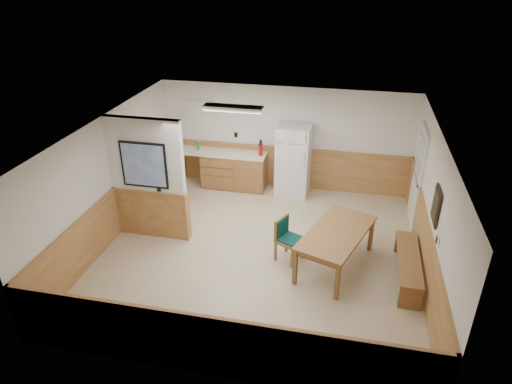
% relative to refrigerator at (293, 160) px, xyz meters
% --- Properties ---
extents(ground, '(6.00, 6.00, 0.00)m').
position_rel_refrigerator_xyz_m(ground, '(-0.27, -2.63, -0.86)').
color(ground, '#C5B68E').
rests_on(ground, ground).
extents(ceiling, '(6.00, 6.00, 0.02)m').
position_rel_refrigerator_xyz_m(ceiling, '(-0.27, -2.63, 1.64)').
color(ceiling, silver).
rests_on(ceiling, back_wall).
extents(back_wall, '(6.00, 0.02, 2.50)m').
position_rel_refrigerator_xyz_m(back_wall, '(-0.27, 0.37, 0.39)').
color(back_wall, white).
rests_on(back_wall, ground).
extents(right_wall, '(0.02, 6.00, 2.50)m').
position_rel_refrigerator_xyz_m(right_wall, '(2.73, -2.63, 0.39)').
color(right_wall, white).
rests_on(right_wall, ground).
extents(left_wall, '(0.02, 6.00, 2.50)m').
position_rel_refrigerator_xyz_m(left_wall, '(-3.27, -2.63, 0.39)').
color(left_wall, white).
rests_on(left_wall, ground).
extents(wainscot_back, '(6.00, 0.04, 1.00)m').
position_rel_refrigerator_xyz_m(wainscot_back, '(-0.27, 0.35, -0.36)').
color(wainscot_back, tan).
rests_on(wainscot_back, ground).
extents(wainscot_right, '(0.04, 6.00, 1.00)m').
position_rel_refrigerator_xyz_m(wainscot_right, '(2.71, -2.63, -0.36)').
color(wainscot_right, tan).
rests_on(wainscot_right, ground).
extents(wainscot_left, '(0.04, 6.00, 1.00)m').
position_rel_refrigerator_xyz_m(wainscot_left, '(-3.25, -2.63, -0.36)').
color(wainscot_left, tan).
rests_on(wainscot_left, ground).
extents(partition_wall, '(1.50, 0.20, 2.50)m').
position_rel_refrigerator_xyz_m(partition_wall, '(-2.52, -2.43, 0.37)').
color(partition_wall, white).
rests_on(partition_wall, ground).
extents(kitchen_counter, '(2.20, 0.61, 1.00)m').
position_rel_refrigerator_xyz_m(kitchen_counter, '(-1.48, 0.05, -0.40)').
color(kitchen_counter, '#9D6A37').
rests_on(kitchen_counter, ground).
extents(exterior_door, '(0.07, 1.02, 2.15)m').
position_rel_refrigerator_xyz_m(exterior_door, '(2.69, -0.73, 0.19)').
color(exterior_door, white).
rests_on(exterior_door, ground).
extents(kitchen_window, '(0.80, 0.04, 1.00)m').
position_rel_refrigerator_xyz_m(kitchen_window, '(-2.37, 0.35, 0.69)').
color(kitchen_window, white).
rests_on(kitchen_window, back_wall).
extents(wall_painting, '(0.04, 0.50, 0.60)m').
position_rel_refrigerator_xyz_m(wall_painting, '(2.69, -2.93, 0.69)').
color(wall_painting, black).
rests_on(wall_painting, right_wall).
extents(fluorescent_fixture, '(1.20, 0.30, 0.09)m').
position_rel_refrigerator_xyz_m(fluorescent_fixture, '(-1.07, -1.33, 1.59)').
color(fluorescent_fixture, white).
rests_on(fluorescent_fixture, ceiling).
extents(refrigerator, '(0.79, 0.74, 1.72)m').
position_rel_refrigerator_xyz_m(refrigerator, '(0.00, 0.00, 0.00)').
color(refrigerator, white).
rests_on(refrigerator, ground).
extents(dining_table, '(1.44, 1.99, 0.75)m').
position_rel_refrigerator_xyz_m(dining_table, '(1.17, -2.75, -0.20)').
color(dining_table, '#9A6238').
rests_on(dining_table, ground).
extents(dining_bench, '(0.41, 1.74, 0.45)m').
position_rel_refrigerator_xyz_m(dining_bench, '(2.45, -2.84, -0.51)').
color(dining_bench, '#9A6238').
rests_on(dining_bench, ground).
extents(dining_chair, '(0.70, 0.61, 0.85)m').
position_rel_refrigerator_xyz_m(dining_chair, '(0.25, -2.68, -0.36)').
color(dining_chair, '#9A6238').
rests_on(dining_chair, ground).
extents(fire_extinguisher, '(0.12, 0.12, 0.39)m').
position_rel_refrigerator_xyz_m(fire_extinguisher, '(-0.79, 0.05, 0.21)').
color(fire_extinguisher, '#AD0919').
rests_on(fire_extinguisher, kitchen_counter).
extents(soap_bottle, '(0.09, 0.09, 0.23)m').
position_rel_refrigerator_xyz_m(soap_bottle, '(-2.35, 0.05, 0.15)').
color(soap_bottle, '#1A9140').
rests_on(soap_bottle, kitchen_counter).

